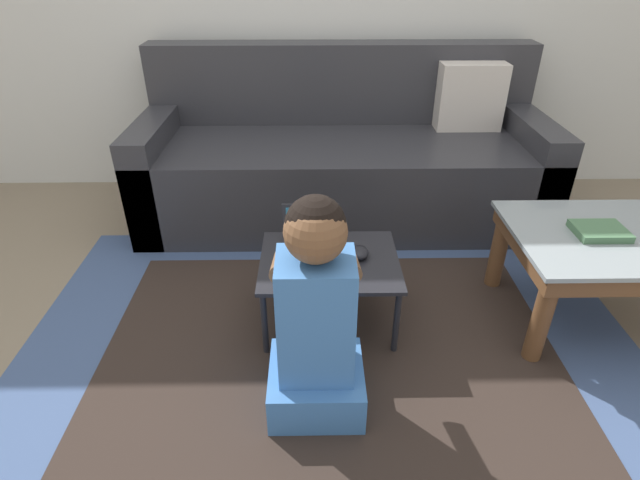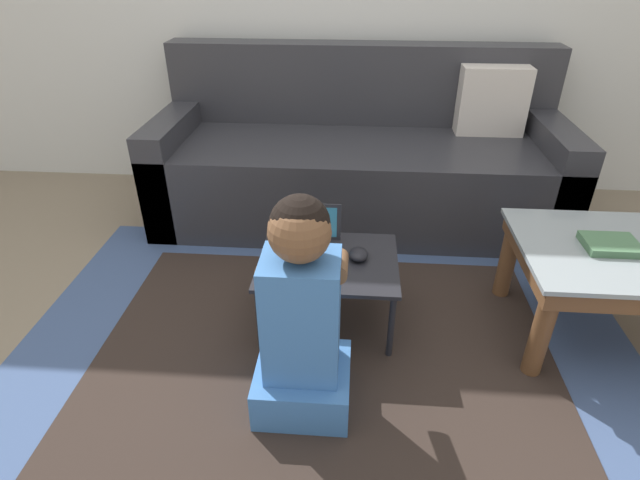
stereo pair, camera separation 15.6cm
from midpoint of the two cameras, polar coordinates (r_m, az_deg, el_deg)
name	(u,v)px [view 1 (the left image)]	position (r m, az deg, el deg)	size (l,w,h in m)	color
ground_plane	(312,352)	(2.00, -3.24, -12.76)	(16.00, 16.00, 0.00)	#7F705B
area_rug	(330,356)	(1.97, -1.11, -13.19)	(2.43, 1.88, 0.01)	#3D517A
couch	(344,161)	(2.86, 1.16, 9.00)	(2.18, 0.84, 0.90)	#2D2D33
coffee_table	(617,249)	(2.24, 29.12, -0.99)	(0.83, 0.59, 0.41)	gray
laptop_desk	(329,266)	(1.97, -1.19, -3.06)	(0.54, 0.44, 0.31)	black
laptop	(310,244)	(1.99, -3.35, -0.55)	(0.23, 0.17, 0.18)	#232328
computer_mouse	(359,252)	(1.96, 2.23, -1.47)	(0.08, 0.09, 0.04)	black
person_seated	(316,320)	(1.57, -3.34, -9.22)	(0.31, 0.37, 0.79)	#3D70B2
book_on_table	(600,231)	(2.15, 27.57, 0.87)	(0.19, 0.15, 0.03)	#47704C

